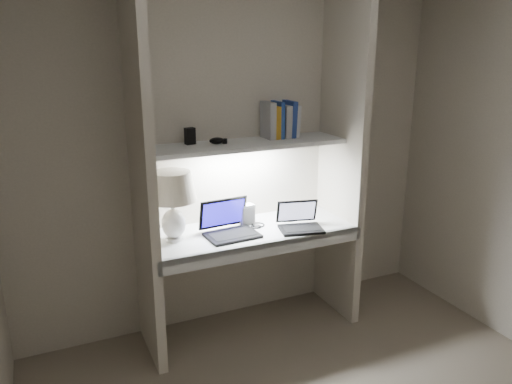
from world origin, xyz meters
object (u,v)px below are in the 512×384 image
speaker (246,214)px  book_row (280,120)px  laptop_main (229,227)px  laptop_netbook (300,222)px  table_lamp (172,195)px

speaker → book_row: (0.29, 0.07, 0.64)m
laptop_main → laptop_netbook: (0.49, -0.10, -0.01)m
table_lamp → book_row: 0.95m
laptop_netbook → book_row: (-0.01, 0.30, 0.67)m
laptop_netbook → speaker: bearing=156.3°
laptop_main → speaker: bearing=31.3°
laptop_netbook → laptop_main: bearing=-177.9°
table_lamp → book_row: size_ratio=1.80×
table_lamp → laptop_main: 0.45m
table_lamp → laptop_main: table_lamp is taller
table_lamp → book_row: (0.85, 0.15, 0.40)m
speaker → laptop_netbook: bearing=-43.9°
book_row → laptop_netbook: bearing=-88.3°
laptop_main → laptop_netbook: 0.50m
laptop_main → book_row: bearing=18.7°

